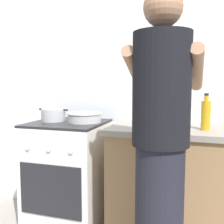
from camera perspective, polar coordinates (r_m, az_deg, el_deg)
name	(u,v)px	position (r m, az deg, el deg)	size (l,w,h in m)	color
back_wall	(141,80)	(2.42, 6.15, 6.70)	(3.20, 0.10, 2.50)	silver
countertop	(176,186)	(2.17, 13.40, -14.90)	(1.00, 0.60, 0.90)	#99724C
stove_range	(68,174)	(2.40, -9.19, -12.81)	(0.60, 0.62, 0.90)	white
pot	(53,115)	(2.36, -12.28, -0.62)	(0.27, 0.20, 0.10)	#B2B2B7
mixing_bowl	(85,117)	(2.26, -5.82, -1.04)	(0.29, 0.29, 0.08)	#B7B7BC
utensil_crock	(149,110)	(2.26, 7.81, 0.37)	(0.10, 0.10, 0.34)	silver
spice_bottle	(185,122)	(2.08, 15.14, -2.02)	(0.04, 0.04, 0.08)	silver
oil_bottle	(206,115)	(1.97, 19.20, -0.54)	(0.06, 0.06, 0.26)	gold
person	(160,152)	(1.47, 10.17, -8.35)	(0.41, 0.50, 1.70)	black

